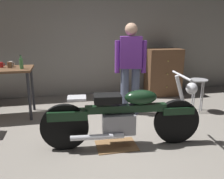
{
  "coord_description": "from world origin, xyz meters",
  "views": [
    {
      "loc": [
        -0.74,
        -2.82,
        1.64
      ],
      "look_at": [
        0.0,
        0.7,
        0.65
      ],
      "focal_mm": 37.93,
      "sensor_mm": 36.0,
      "label": 1
    }
  ],
  "objects_px": {
    "mug_brown_stoneware": "(10,65)",
    "bottle": "(21,63)",
    "shop_stool": "(199,87)",
    "mug_red_diner": "(1,65)",
    "motorcycle": "(123,115)",
    "person_standing": "(130,65)",
    "wooden_dresser": "(163,72)",
    "mug_white_ceramic": "(11,64)"
  },
  "relations": [
    {
      "from": "mug_brown_stoneware",
      "to": "bottle",
      "type": "relative_size",
      "value": 0.49
    },
    {
      "from": "shop_stool",
      "to": "mug_red_diner",
      "type": "distance_m",
      "value": 3.65
    },
    {
      "from": "motorcycle",
      "to": "mug_brown_stoneware",
      "type": "relative_size",
      "value": 18.7
    },
    {
      "from": "person_standing",
      "to": "wooden_dresser",
      "type": "relative_size",
      "value": 1.52
    },
    {
      "from": "motorcycle",
      "to": "mug_red_diner",
      "type": "bearing_deg",
      "value": 144.37
    },
    {
      "from": "mug_brown_stoneware",
      "to": "mug_white_ceramic",
      "type": "bearing_deg",
      "value": 91.04
    },
    {
      "from": "wooden_dresser",
      "to": "bottle",
      "type": "distance_m",
      "value": 3.16
    },
    {
      "from": "motorcycle",
      "to": "bottle",
      "type": "height_order",
      "value": "bottle"
    },
    {
      "from": "motorcycle",
      "to": "mug_red_diner",
      "type": "height_order",
      "value": "motorcycle"
    },
    {
      "from": "mug_red_diner",
      "to": "motorcycle",
      "type": "bearing_deg",
      "value": -40.77
    },
    {
      "from": "shop_stool",
      "to": "wooden_dresser",
      "type": "distance_m",
      "value": 1.22
    },
    {
      "from": "motorcycle",
      "to": "shop_stool",
      "type": "height_order",
      "value": "motorcycle"
    },
    {
      "from": "shop_stool",
      "to": "mug_brown_stoneware",
      "type": "height_order",
      "value": "mug_brown_stoneware"
    },
    {
      "from": "motorcycle",
      "to": "mug_white_ceramic",
      "type": "bearing_deg",
      "value": 140.56
    },
    {
      "from": "mug_white_ceramic",
      "to": "bottle",
      "type": "height_order",
      "value": "bottle"
    },
    {
      "from": "mug_red_diner",
      "to": "bottle",
      "type": "bearing_deg",
      "value": -29.94
    },
    {
      "from": "person_standing",
      "to": "shop_stool",
      "type": "bearing_deg",
      "value": -175.47
    },
    {
      "from": "motorcycle",
      "to": "bottle",
      "type": "relative_size",
      "value": 9.08
    },
    {
      "from": "person_standing",
      "to": "motorcycle",
      "type": "bearing_deg",
      "value": 81.57
    },
    {
      "from": "person_standing",
      "to": "wooden_dresser",
      "type": "height_order",
      "value": "person_standing"
    },
    {
      "from": "wooden_dresser",
      "to": "shop_stool",
      "type": "bearing_deg",
      "value": -80.93
    },
    {
      "from": "wooden_dresser",
      "to": "mug_red_diner",
      "type": "relative_size",
      "value": 10.57
    },
    {
      "from": "mug_white_ceramic",
      "to": "mug_brown_stoneware",
      "type": "relative_size",
      "value": 0.89
    },
    {
      "from": "shop_stool",
      "to": "mug_white_ceramic",
      "type": "relative_size",
      "value": 6.13
    },
    {
      "from": "person_standing",
      "to": "wooden_dresser",
      "type": "bearing_deg",
      "value": -125.4
    },
    {
      "from": "person_standing",
      "to": "wooden_dresser",
      "type": "xyz_separation_m",
      "value": [
        1.12,
        1.04,
        -0.38
      ]
    },
    {
      "from": "wooden_dresser",
      "to": "mug_brown_stoneware",
      "type": "distance_m",
      "value": 3.33
    },
    {
      "from": "motorcycle",
      "to": "person_standing",
      "type": "distance_m",
      "value": 1.35
    },
    {
      "from": "shop_stool",
      "to": "wooden_dresser",
      "type": "height_order",
      "value": "wooden_dresser"
    },
    {
      "from": "mug_brown_stoneware",
      "to": "bottle",
      "type": "height_order",
      "value": "bottle"
    },
    {
      "from": "shop_stool",
      "to": "bottle",
      "type": "height_order",
      "value": "bottle"
    },
    {
      "from": "person_standing",
      "to": "mug_red_diner",
      "type": "xyz_separation_m",
      "value": [
        -2.27,
        0.4,
        0.02
      ]
    },
    {
      "from": "mug_white_ceramic",
      "to": "mug_brown_stoneware",
      "type": "bearing_deg",
      "value": -88.96
    },
    {
      "from": "wooden_dresser",
      "to": "mug_white_ceramic",
      "type": "bearing_deg",
      "value": -170.22
    },
    {
      "from": "wooden_dresser",
      "to": "bottle",
      "type": "xyz_separation_m",
      "value": [
        -3.01,
        -0.85,
        0.45
      ]
    },
    {
      "from": "motorcycle",
      "to": "mug_brown_stoneware",
      "type": "height_order",
      "value": "mug_brown_stoneware"
    },
    {
      "from": "motorcycle",
      "to": "mug_white_ceramic",
      "type": "xyz_separation_m",
      "value": [
        -1.69,
        1.66,
        0.5
      ]
    },
    {
      "from": "shop_stool",
      "to": "bottle",
      "type": "bearing_deg",
      "value": 173.72
    },
    {
      "from": "person_standing",
      "to": "mug_white_ceramic",
      "type": "bearing_deg",
      "value": -1.06
    },
    {
      "from": "mug_red_diner",
      "to": "mug_white_ceramic",
      "type": "bearing_deg",
      "value": 26.19
    },
    {
      "from": "mug_brown_stoneware",
      "to": "motorcycle",
      "type": "bearing_deg",
      "value": -42.0
    },
    {
      "from": "mug_red_diner",
      "to": "mug_brown_stoneware",
      "type": "bearing_deg",
      "value": -24.2
    }
  ]
}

